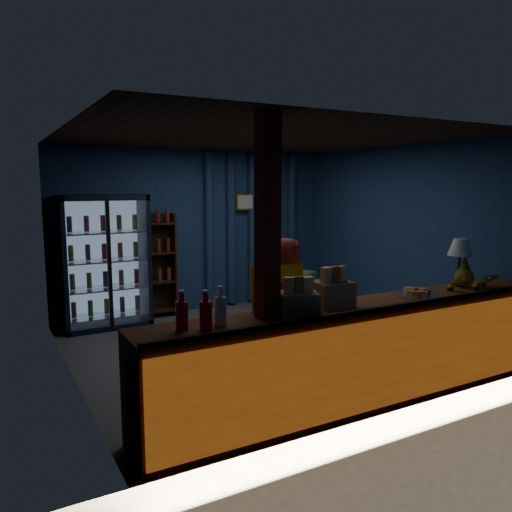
{
  "coord_description": "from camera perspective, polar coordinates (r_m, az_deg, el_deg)",
  "views": [
    {
      "loc": [
        -3.05,
        -5.33,
        2.03
      ],
      "look_at": [
        -0.22,
        -0.2,
        1.2
      ],
      "focal_mm": 35.0,
      "sensor_mm": 36.0,
      "label": 1
    }
  ],
  "objects": [
    {
      "name": "counter",
      "position": [
        4.84,
        12.33,
        -10.81
      ],
      "size": [
        4.4,
        0.57,
        0.99
      ],
      "color": "brown",
      "rests_on": "ground"
    },
    {
      "name": "curtain_folds",
      "position": [
        8.53,
        -0.44,
        3.2
      ],
      "size": [
        1.74,
        0.14,
        2.5
      ],
      "color": "navy",
      "rests_on": "room_walls"
    },
    {
      "name": "support_post",
      "position": [
        4.04,
        1.3,
        -2.31
      ],
      "size": [
        0.16,
        0.16,
        2.6
      ],
      "primitive_type": "cube",
      "color": "maroon",
      "rests_on": "ground"
    },
    {
      "name": "snack_box_left",
      "position": [
        4.15,
        4.81,
        -5.31
      ],
      "size": [
        0.38,
        0.35,
        0.34
      ],
      "color": "#A87851",
      "rests_on": "counter"
    },
    {
      "name": "ground",
      "position": [
        6.47,
        0.84,
        -10.18
      ],
      "size": [
        4.6,
        4.6,
        0.0
      ],
      "primitive_type": "plane",
      "color": "#515154",
      "rests_on": "ground"
    },
    {
      "name": "banana_bunches",
      "position": [
        5.66,
        23.58,
        -2.74
      ],
      "size": [
        0.74,
        0.29,
        0.16
      ],
      "color": "gold",
      "rests_on": "counter"
    },
    {
      "name": "snack_box_centre",
      "position": [
        4.57,
        8.68,
        -4.03
      ],
      "size": [
        0.36,
        0.3,
        0.36
      ],
      "color": "#A87851",
      "rests_on": "counter"
    },
    {
      "name": "shopkeeper",
      "position": [
        4.85,
        4.0,
        -7.03
      ],
      "size": [
        0.66,
        0.56,
        1.53
      ],
      "primitive_type": "imported",
      "rotation": [
        0.0,
        0.0,
        0.41
      ],
      "color": "maroon",
      "rests_on": "ground"
    },
    {
      "name": "pastry_tray",
      "position": [
        5.15,
        17.89,
        -4.13
      ],
      "size": [
        0.42,
        0.42,
        0.07
      ],
      "color": "silver",
      "rests_on": "counter"
    },
    {
      "name": "room_walls",
      "position": [
        6.16,
        0.87,
        3.81
      ],
      "size": [
        4.6,
        4.6,
        4.6
      ],
      "color": "navy",
      "rests_on": "ground"
    },
    {
      "name": "soda_bottles",
      "position": [
        3.82,
        -6.09,
        -6.43
      ],
      "size": [
        0.41,
        0.18,
        0.31
      ],
      "color": "red",
      "rests_on": "counter"
    },
    {
      "name": "bottle_shelf",
      "position": [
        7.85,
        -11.12,
        -1.1
      ],
      "size": [
        0.5,
        0.28,
        1.6
      ],
      "color": "#3C2113",
      "rests_on": "ground"
    },
    {
      "name": "framed_picture",
      "position": [
        8.4,
        -1.21,
        6.19
      ],
      "size": [
        0.36,
        0.04,
        0.28
      ],
      "color": "gold",
      "rests_on": "room_walls"
    },
    {
      "name": "yellow_sign",
      "position": [
        4.37,
        2.51,
        -3.58
      ],
      "size": [
        0.5,
        0.18,
        0.39
      ],
      "color": "yellow",
      "rests_on": "counter"
    },
    {
      "name": "table_lamp",
      "position": [
        5.76,
        22.31,
        0.73
      ],
      "size": [
        0.26,
        0.26,
        0.51
      ],
      "color": "black",
      "rests_on": "counter"
    },
    {
      "name": "beverage_cooler",
      "position": [
        7.49,
        -17.02,
        -0.68
      ],
      "size": [
        1.2,
        0.62,
        1.9
      ],
      "color": "black",
      "rests_on": "ground"
    },
    {
      "name": "side_table",
      "position": [
        8.3,
        4.15,
        -4.25
      ],
      "size": [
        0.64,
        0.52,
        0.61
      ],
      "color": "#3C2113",
      "rests_on": "ground"
    },
    {
      "name": "pineapple",
      "position": [
        5.73,
        22.7,
        -1.95
      ],
      "size": [
        0.2,
        0.2,
        0.34
      ],
      "color": "#90561A",
      "rests_on": "counter"
    },
    {
      "name": "green_chair",
      "position": [
        8.21,
        3.53,
        -3.89
      ],
      "size": [
        0.94,
        0.95,
        0.65
      ],
      "primitive_type": "imported",
      "rotation": [
        0.0,
        0.0,
        3.59
      ],
      "color": "#59B35A",
      "rests_on": "ground"
    }
  ]
}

